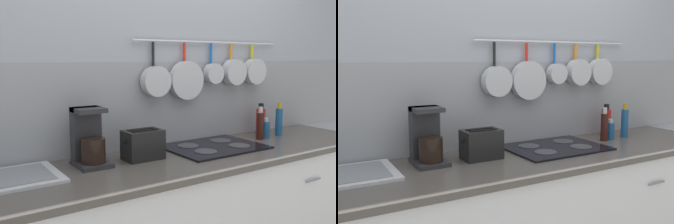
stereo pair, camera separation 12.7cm
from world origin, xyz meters
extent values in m
cube|color=#999EA8|center=(0.00, 0.38, 1.30)|extent=(7.20, 0.06, 2.60)
cube|color=gray|center=(0.00, 0.37, 1.17)|extent=(7.20, 0.07, 0.55)
cylinder|color=#B7BABF|center=(0.40, 0.32, 1.58)|extent=(1.26, 0.02, 0.02)
cylinder|color=black|center=(-0.09, 0.32, 1.49)|extent=(0.02, 0.02, 0.15)
cylinder|color=#B7BABF|center=(-0.09, 0.29, 1.32)|extent=(0.19, 0.07, 0.19)
cylinder|color=red|center=(0.16, 0.32, 1.51)|extent=(0.02, 0.02, 0.12)
cylinder|color=#B7BABF|center=(0.16, 0.30, 1.32)|extent=(0.26, 0.05, 0.26)
cylinder|color=#1959B2|center=(0.39, 0.32, 1.50)|extent=(0.02, 0.02, 0.14)
cylinder|color=#B7BABF|center=(0.39, 0.29, 1.36)|extent=(0.14, 0.06, 0.14)
cylinder|color=orange|center=(0.57, 0.32, 1.51)|extent=(0.02, 0.02, 0.11)
cylinder|color=#B7BABF|center=(0.57, 0.28, 1.37)|extent=(0.18, 0.07, 0.18)
cylinder|color=gold|center=(0.79, 0.32, 1.52)|extent=(0.02, 0.02, 0.10)
cylinder|color=#B7BABF|center=(0.79, 0.29, 1.37)|extent=(0.19, 0.06, 0.19)
cylinder|color=slate|center=(0.70, -0.33, 0.70)|extent=(0.14, 0.01, 0.01)
cube|color=#4C4742|center=(0.00, 0.00, 0.88)|extent=(2.82, 0.67, 0.03)
cube|color=#262628|center=(-0.59, 0.13, 0.91)|extent=(0.17, 0.22, 0.02)
cube|color=#262628|center=(-0.59, 0.20, 1.05)|extent=(0.15, 0.08, 0.31)
cylinder|color=black|center=(-0.59, 0.11, 0.98)|extent=(0.13, 0.13, 0.13)
cube|color=#262628|center=(-0.59, 0.16, 1.19)|extent=(0.15, 0.16, 0.02)
cube|color=black|center=(-0.29, 0.10, 0.98)|extent=(0.22, 0.14, 0.17)
cube|color=black|center=(-0.29, 0.07, 1.06)|extent=(0.17, 0.03, 0.00)
cube|color=black|center=(-0.29, 0.12, 1.06)|extent=(0.17, 0.03, 0.00)
cube|color=black|center=(-0.41, 0.10, 1.01)|extent=(0.02, 0.02, 0.02)
cube|color=black|center=(0.23, 0.09, 0.90)|extent=(0.62, 0.46, 0.01)
cylinder|color=#38383D|center=(0.09, 0.00, 0.91)|extent=(0.14, 0.14, 0.00)
cylinder|color=#38383D|center=(0.37, 0.00, 0.91)|extent=(0.14, 0.14, 0.00)
cylinder|color=#38383D|center=(0.09, 0.18, 0.91)|extent=(0.14, 0.14, 0.00)
cylinder|color=#38383D|center=(0.37, 0.18, 0.91)|extent=(0.14, 0.14, 0.00)
cylinder|color=#33140F|center=(0.67, 0.10, 0.99)|extent=(0.05, 0.05, 0.19)
cylinder|color=beige|center=(0.67, 0.10, 1.11)|extent=(0.03, 0.03, 0.04)
cylinder|color=navy|center=(0.73, 0.11, 0.95)|extent=(0.06, 0.06, 0.12)
cylinder|color=beige|center=(0.73, 0.11, 1.03)|extent=(0.03, 0.03, 0.03)
cylinder|color=red|center=(0.81, 0.23, 0.99)|extent=(0.07, 0.07, 0.19)
cylinder|color=black|center=(0.81, 0.23, 1.11)|extent=(0.04, 0.04, 0.04)
cylinder|color=navy|center=(0.88, 0.12, 1.00)|extent=(0.05, 0.05, 0.20)
cylinder|color=#B28C19|center=(0.88, 0.12, 1.12)|extent=(0.03, 0.03, 0.04)
camera|label=1|loc=(-1.32, -1.71, 1.46)|focal=40.00mm
camera|label=2|loc=(-1.21, -1.78, 1.46)|focal=40.00mm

